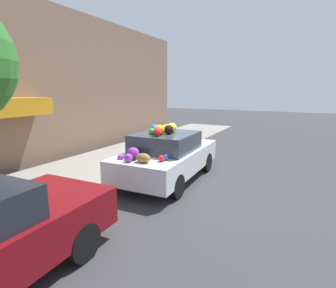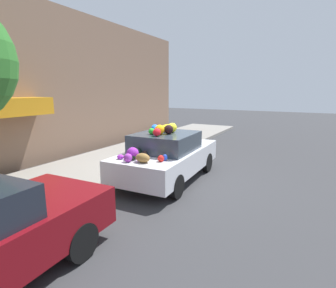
# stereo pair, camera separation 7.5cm
# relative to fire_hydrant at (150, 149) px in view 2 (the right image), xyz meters

# --- Properties ---
(ground_plane) EXTENTS (60.00, 60.00, 0.00)m
(ground_plane) POSITION_rel_fire_hydrant_xyz_m (-1.40, -1.47, -0.49)
(ground_plane) COLOR #38383A
(sidewalk_curb) EXTENTS (24.00, 3.20, 0.14)m
(sidewalk_curb) POSITION_rel_fire_hydrant_xyz_m (-1.40, 1.23, -0.42)
(sidewalk_curb) COLOR gray
(sidewalk_curb) RESTS_ON ground
(building_facade) EXTENTS (18.00, 1.20, 5.79)m
(building_facade) POSITION_rel_fire_hydrant_xyz_m (-1.50, 3.45, 2.38)
(building_facade) COLOR #846651
(building_facade) RESTS_ON ground
(fire_hydrant) EXTENTS (0.20, 0.20, 0.70)m
(fire_hydrant) POSITION_rel_fire_hydrant_xyz_m (0.00, 0.00, 0.00)
(fire_hydrant) COLOR #B2B2B7
(fire_hydrant) RESTS_ON sidewalk_curb
(art_car) EXTENTS (4.09, 2.01, 1.73)m
(art_car) POSITION_rel_fire_hydrant_xyz_m (-1.45, -1.53, 0.28)
(art_car) COLOR silver
(art_car) RESTS_ON ground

